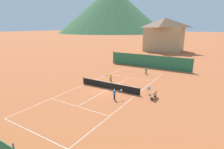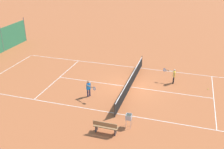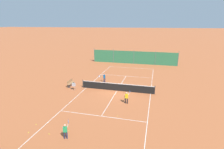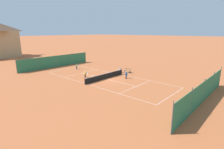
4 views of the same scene
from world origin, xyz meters
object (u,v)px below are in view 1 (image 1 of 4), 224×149
(tennis_ball_by_net_left, at_px, (162,78))
(tennis_ball_by_net_right, at_px, (154,75))
(tennis_ball_service_box, at_px, (145,75))
(alpine_chalet, at_px, (164,34))
(player_far_baseline, at_px, (146,70))
(player_far_service, at_px, (110,76))
(tennis_net, at_px, (109,85))
(player_near_baseline, at_px, (115,93))
(ball_hopper, at_px, (149,89))
(courtside_bench, at_px, (154,95))
(tennis_ball_alley_left, at_px, (121,77))
(tennis_ball_far_corner, at_px, (163,76))

(tennis_ball_by_net_left, height_order, tennis_ball_by_net_right, same)
(tennis_ball_service_box, height_order, alpine_chalet, alpine_chalet)
(player_far_baseline, relative_size, tennis_ball_service_box, 17.91)
(player_far_service, xyz_separation_m, alpine_chalet, (-2.74, 39.81, 5.08))
(tennis_net, bearing_deg, player_near_baseline, -47.02)
(player_far_service, height_order, ball_hopper, player_far_service)
(tennis_net, distance_m, ball_hopper, 5.42)
(player_near_baseline, bearing_deg, player_far_service, 125.85)
(player_far_service, height_order, tennis_ball_by_net_left, player_far_service)
(player_near_baseline, bearing_deg, ball_hopper, 52.96)
(courtside_bench, bearing_deg, tennis_ball_by_net_left, 99.49)
(alpine_chalet, bearing_deg, tennis_ball_by_net_left, -74.64)
(tennis_ball_by_net_right, relative_size, alpine_chalet, 0.01)
(player_far_baseline, bearing_deg, tennis_ball_by_net_left, -16.39)
(player_near_baseline, relative_size, tennis_ball_by_net_right, 19.80)
(alpine_chalet, bearing_deg, tennis_ball_alley_left, -85.24)
(player_near_baseline, distance_m, tennis_ball_by_net_right, 12.63)
(tennis_ball_by_net_left, xyz_separation_m, courtside_bench, (1.52, -9.11, 0.42))
(tennis_ball_far_corner, bearing_deg, player_near_baseline, -99.74)
(tennis_ball_far_corner, xyz_separation_m, ball_hopper, (0.64, -9.05, 0.62))
(player_near_baseline, height_order, tennis_ball_service_box, player_near_baseline)
(tennis_ball_far_corner, bearing_deg, courtside_bench, -80.64)
(tennis_ball_by_net_left, bearing_deg, tennis_ball_far_corner, 98.21)
(player_far_service, height_order, alpine_chalet, alpine_chalet)
(tennis_ball_far_corner, distance_m, tennis_ball_alley_left, 7.36)
(tennis_ball_by_net_right, xyz_separation_m, ball_hopper, (2.27, -8.83, 0.62))
(player_far_baseline, distance_m, tennis_ball_alley_left, 5.04)
(player_far_service, distance_m, alpine_chalet, 40.23)
(player_near_baseline, xyz_separation_m, alpine_chalet, (-6.97, 45.66, 5.06))
(alpine_chalet, bearing_deg, tennis_net, -84.02)
(player_far_service, height_order, tennis_ball_by_net_right, player_far_service)
(tennis_net, bearing_deg, courtside_bench, -0.38)
(ball_hopper, bearing_deg, alpine_chalet, 103.17)
(player_far_service, bearing_deg, alpine_chalet, 93.94)
(tennis_net, height_order, player_near_baseline, player_near_baseline)
(tennis_ball_service_box, distance_m, tennis_ball_by_net_left, 3.05)
(tennis_ball_by_net_left, relative_size, tennis_ball_by_net_right, 1.00)
(tennis_net, xyz_separation_m, player_far_baseline, (1.55, 10.03, 0.19))
(tennis_ball_far_corner, xyz_separation_m, tennis_ball_alley_left, (-6.08, -4.15, 0.00))
(ball_hopper, height_order, alpine_chalet, alpine_chalet)
(player_far_baseline, height_order, alpine_chalet, alpine_chalet)
(tennis_ball_far_corner, distance_m, tennis_ball_by_net_left, 1.11)
(tennis_ball_by_net_left, distance_m, ball_hopper, 7.99)
(tennis_ball_alley_left, distance_m, ball_hopper, 8.34)
(player_far_service, relative_size, tennis_ball_by_net_left, 19.18)
(tennis_ball_by_net_left, bearing_deg, alpine_chalet, 105.36)
(player_near_baseline, relative_size, alpine_chalet, 0.10)
(player_far_baseline, distance_m, courtside_bench, 11.16)
(tennis_net, relative_size, tennis_ball_far_corner, 139.09)
(player_near_baseline, relative_size, tennis_ball_alley_left, 19.80)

